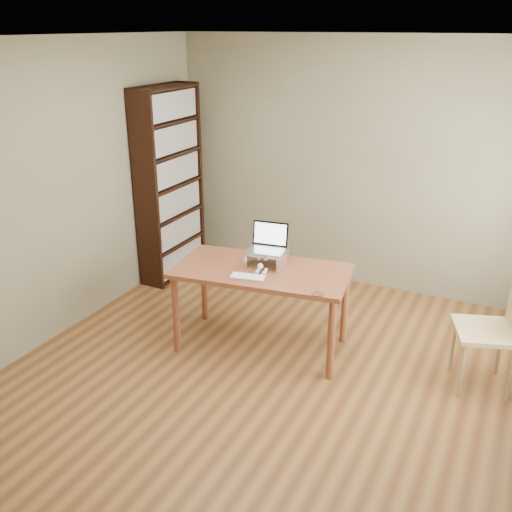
{
  "coord_description": "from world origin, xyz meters",
  "views": [
    {
      "loc": [
        1.72,
        -3.45,
        2.68
      ],
      "look_at": [
        -0.26,
        0.52,
        0.87
      ],
      "focal_mm": 40.0,
      "sensor_mm": 36.0,
      "label": 1
    }
  ],
  "objects_px": {
    "chair": "(499,325)",
    "bookshelf": "(170,184)",
    "cat": "(268,257)",
    "desk": "(262,279)",
    "keyboard": "(248,277)",
    "laptop": "(269,243)"
  },
  "relations": [
    {
      "from": "bookshelf",
      "to": "desk",
      "type": "distance_m",
      "value": 1.95
    },
    {
      "from": "keyboard",
      "to": "bookshelf",
      "type": "bearing_deg",
      "value": 130.7
    },
    {
      "from": "bookshelf",
      "to": "laptop",
      "type": "distance_m",
      "value": 1.84
    },
    {
      "from": "cat",
      "to": "keyboard",
      "type": "bearing_deg",
      "value": -105.9
    },
    {
      "from": "chair",
      "to": "bookshelf",
      "type": "bearing_deg",
      "value": 148.91
    },
    {
      "from": "laptop",
      "to": "chair",
      "type": "distance_m",
      "value": 1.93
    },
    {
      "from": "cat",
      "to": "laptop",
      "type": "bearing_deg",
      "value": 95.93
    },
    {
      "from": "bookshelf",
      "to": "laptop",
      "type": "xyz_separation_m",
      "value": [
        1.61,
        -0.88,
        -0.11
      ]
    },
    {
      "from": "bookshelf",
      "to": "laptop",
      "type": "height_order",
      "value": "bookshelf"
    },
    {
      "from": "laptop",
      "to": "bookshelf",
      "type": "bearing_deg",
      "value": 143.28
    },
    {
      "from": "chair",
      "to": "laptop",
      "type": "bearing_deg",
      "value": 164.44
    },
    {
      "from": "bookshelf",
      "to": "cat",
      "type": "distance_m",
      "value": 1.87
    },
    {
      "from": "desk",
      "to": "keyboard",
      "type": "bearing_deg",
      "value": -103.19
    },
    {
      "from": "cat",
      "to": "chair",
      "type": "height_order",
      "value": "chair"
    },
    {
      "from": "keyboard",
      "to": "desk",
      "type": "bearing_deg",
      "value": 73.39
    },
    {
      "from": "laptop",
      "to": "keyboard",
      "type": "xyz_separation_m",
      "value": [
        -0.02,
        -0.36,
        -0.18
      ]
    },
    {
      "from": "keyboard",
      "to": "chair",
      "type": "xyz_separation_m",
      "value": [
        1.91,
        0.45,
        -0.2
      ]
    },
    {
      "from": "bookshelf",
      "to": "chair",
      "type": "height_order",
      "value": "bookshelf"
    },
    {
      "from": "laptop",
      "to": "chair",
      "type": "bearing_deg",
      "value": -5.18
    },
    {
      "from": "bookshelf",
      "to": "cat",
      "type": "bearing_deg",
      "value": -29.06
    },
    {
      "from": "desk",
      "to": "chair",
      "type": "relative_size",
      "value": 1.52
    },
    {
      "from": "laptop",
      "to": "cat",
      "type": "height_order",
      "value": "laptop"
    }
  ]
}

